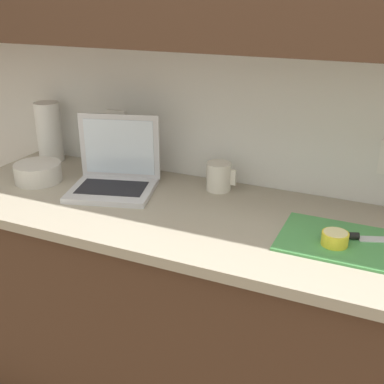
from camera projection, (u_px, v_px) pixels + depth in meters
name	position (u px, v px, depth m)	size (l,w,h in m)	color
wall_back	(330.00, 4.00, 1.47)	(5.20, 0.38, 2.60)	white
counter_unit	(290.00, 342.00, 1.69)	(2.59, 0.64, 0.89)	#472D1E
laptop	(115.00, 172.00, 1.83)	(0.37, 0.33, 0.27)	silver
cutting_board	(350.00, 243.00, 1.44)	(0.42, 0.27, 0.01)	#4C9E51
knife	(352.00, 236.00, 1.46)	(0.27, 0.12, 0.02)	silver
lemon_half_cut	(335.00, 238.00, 1.42)	(0.08, 0.08, 0.04)	yellow
measuring_cup	(219.00, 176.00, 1.82)	(0.11, 0.09, 0.11)	silver
bowl_white	(38.00, 172.00, 1.91)	(0.18, 0.18, 0.07)	beige
paper_towel_roll	(49.00, 132.00, 2.11)	(0.11, 0.11, 0.26)	white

